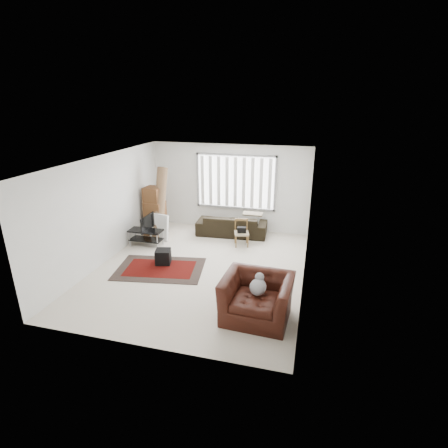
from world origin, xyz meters
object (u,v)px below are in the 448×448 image
Objects in this scene: moving_boxes at (155,213)px; tv_stand at (146,234)px; armchair at (257,295)px; side_chair at (242,232)px; sofa at (232,222)px.

tv_stand is at bearing -81.31° from moving_boxes.
armchair is (3.65, -2.64, 0.14)m from tv_stand.
moving_boxes is 5.21m from armchair.
side_chair is (2.63, 0.73, 0.07)m from tv_stand.
tv_stand is 4.50m from armchair.
sofa is (2.31, 0.53, -0.28)m from moving_boxes.
tv_stand is 1.28× the size of side_chair.
moving_boxes is at bearing 98.69° from tv_stand.
tv_stand is 2.73m from side_chair.
armchair is (1.48, -4.11, 0.08)m from sofa.
armchair is (3.79, -3.57, -0.21)m from moving_boxes.
sofa is 2.85× the size of side_chair.
sofa reaches higher than side_chair.
side_chair is (2.77, -0.20, -0.27)m from moving_boxes.
tv_stand is at bearing 30.39° from sofa.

